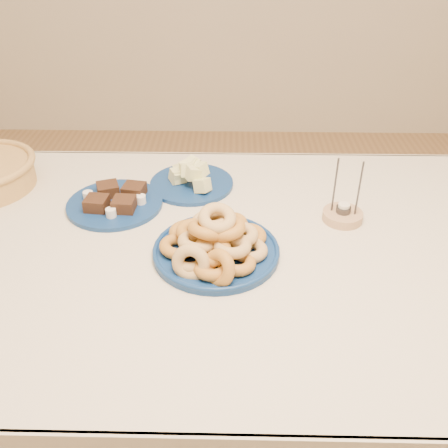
{
  "coord_description": "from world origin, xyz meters",
  "views": [
    {
      "loc": [
        0.02,
        -1.05,
        1.52
      ],
      "look_at": [
        0.0,
        -0.05,
        0.85
      ],
      "focal_mm": 40.0,
      "sensor_mm": 36.0,
      "label": 1
    }
  ],
  "objects": [
    {
      "name": "dining_table",
      "position": [
        0.0,
        0.0,
        0.64
      ],
      "size": [
        1.71,
        1.11,
        0.75
      ],
      "color": "brown",
      "rests_on": "ground"
    },
    {
      "name": "donut_platter",
      "position": [
        -0.02,
        -0.05,
        0.79
      ],
      "size": [
        0.42,
        0.42,
        0.15
      ],
      "rotation": [
        0.0,
        0.0,
        -0.39
      ],
      "color": "navy",
      "rests_on": "dining_table"
    },
    {
      "name": "brownie_plate",
      "position": [
        -0.32,
        0.19,
        0.77
      ],
      "size": [
        0.3,
        0.3,
        0.05
      ],
      "rotation": [
        0.0,
        0.0,
        0.09
      ],
      "color": "navy",
      "rests_on": "dining_table"
    },
    {
      "name": "ground",
      "position": [
        0.0,
        0.0,
        0.0
      ],
      "size": [
        5.0,
        5.0,
        0.0
      ],
      "primitive_type": "plane",
      "color": "#977047",
      "rests_on": "ground"
    },
    {
      "name": "melon_plate",
      "position": [
        -0.11,
        0.31,
        0.78
      ],
      "size": [
        0.34,
        0.34,
        0.09
      ],
      "rotation": [
        0.0,
        0.0,
        0.37
      ],
      "color": "navy",
      "rests_on": "dining_table"
    },
    {
      "name": "candle_holder",
      "position": [
        0.33,
        0.13,
        0.77
      ],
      "size": [
        0.14,
        0.14,
        0.19
      ],
      "rotation": [
        0.0,
        0.0,
        -0.3
      ],
      "color": "#A6805C",
      "rests_on": "dining_table"
    }
  ]
}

